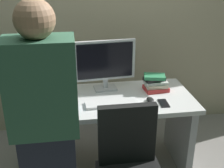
{
  "coord_description": "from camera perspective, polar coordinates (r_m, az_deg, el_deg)",
  "views": [
    {
      "loc": [
        -0.32,
        -2.21,
        1.82
      ],
      "look_at": [
        0.0,
        -0.05,
        0.87
      ],
      "focal_mm": 46.5,
      "sensor_mm": 36.0,
      "label": 1
    }
  ],
  "objects": [
    {
      "name": "ground_plane",
      "position": [
        2.88,
        -0.15,
        -15.71
      ],
      "size": [
        9.0,
        9.0,
        0.0
      ],
      "primitive_type": "plane",
      "color": "gray"
    },
    {
      "name": "desk",
      "position": [
        2.59,
        -0.17,
        -7.13
      ],
      "size": [
        1.41,
        0.68,
        0.72
      ],
      "color": "white",
      "rests_on": "ground"
    },
    {
      "name": "person_at_desk",
      "position": [
        1.84,
        -12.78,
        -9.25
      ],
      "size": [
        0.4,
        0.24,
        1.64
      ],
      "color": "#262838",
      "rests_on": "ground"
    },
    {
      "name": "monitor",
      "position": [
        2.56,
        -1.37,
        4.26
      ],
      "size": [
        0.54,
        0.16,
        0.46
      ],
      "color": "silver",
      "rests_on": "desk"
    },
    {
      "name": "keyboard",
      "position": [
        2.37,
        -0.06,
        -3.83
      ],
      "size": [
        0.44,
        0.15,
        0.02
      ],
      "primitive_type": "cube",
      "rotation": [
        0.0,
        0.0,
        0.05
      ],
      "color": "white",
      "rests_on": "desk"
    },
    {
      "name": "mouse",
      "position": [
        2.43,
        7.54,
        -3.14
      ],
      "size": [
        0.06,
        0.1,
        0.03
      ],
      "primitive_type": "ellipsoid",
      "color": "black",
      "rests_on": "desk"
    },
    {
      "name": "cup_near_keyboard",
      "position": [
        2.29,
        -8.5,
        -4.11
      ],
      "size": [
        0.08,
        0.08,
        0.1
      ],
      "primitive_type": "cylinder",
      "color": "#3372B2",
      "rests_on": "desk"
    },
    {
      "name": "cup_by_monitor",
      "position": [
        2.55,
        -12.21,
        -1.47
      ],
      "size": [
        0.08,
        0.08,
        0.09
      ],
      "primitive_type": "cylinder",
      "color": "#3372B2",
      "rests_on": "desk"
    },
    {
      "name": "book_stack",
      "position": [
        2.63,
        8.52,
        0.17
      ],
      "size": [
        0.23,
        0.17,
        0.15
      ],
      "color": "red",
      "rests_on": "desk"
    },
    {
      "name": "cell_phone",
      "position": [
        2.43,
        10.12,
        -3.74
      ],
      "size": [
        0.08,
        0.15,
        0.01
      ],
      "primitive_type": "cube",
      "rotation": [
        0.0,
        0.0,
        -0.04
      ],
      "color": "black",
      "rests_on": "desk"
    }
  ]
}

